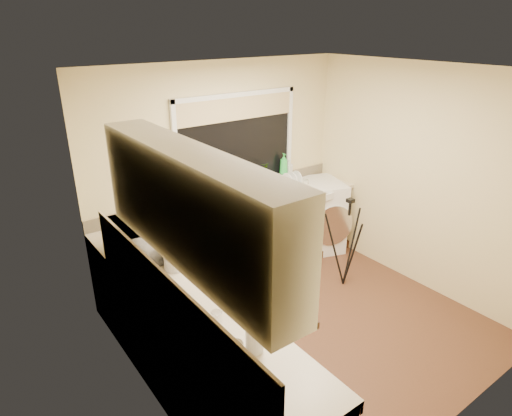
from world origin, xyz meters
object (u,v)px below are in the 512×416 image
(steel_jar, at_px, (217,319))
(microwave, at_px, (139,239))
(dish_rack, at_px, (293,187))
(soap_bottle_green, at_px, (284,164))
(kettle, at_px, (174,256))
(glass_jug, at_px, (255,339))
(tripod, at_px, (347,243))
(cup_back, at_px, (304,183))
(soap_bottle_clear, at_px, (289,167))
(plant_d, at_px, (260,171))
(plant_c, at_px, (243,175))
(plant_b, at_px, (224,178))
(laptop, at_px, (180,215))
(washing_machine, at_px, (315,216))
(cup_left, at_px, (236,349))

(steel_jar, distance_m, microwave, 1.25)
(dish_rack, bearing_deg, soap_bottle_green, 108.37)
(microwave, height_order, soap_bottle_green, soap_bottle_green)
(kettle, height_order, glass_jug, kettle)
(tripod, height_order, cup_back, tripod)
(glass_jug, bearing_deg, soap_bottle_clear, 45.75)
(kettle, bearing_deg, plant_d, 31.90)
(plant_c, distance_m, soap_bottle_clear, 0.71)
(plant_b, distance_m, cup_back, 1.11)
(kettle, height_order, soap_bottle_clear, soap_bottle_clear)
(laptop, relative_size, soap_bottle_green, 1.27)
(tripod, xyz_separation_m, microwave, (-2.20, 0.44, 0.53))
(kettle, relative_size, soap_bottle_clear, 1.39)
(laptop, relative_size, glass_jug, 2.02)
(laptop, bearing_deg, dish_rack, 8.98)
(washing_machine, xyz_separation_m, cup_back, (-0.17, 0.04, 0.48))
(kettle, relative_size, plant_c, 0.98)
(microwave, distance_m, plant_d, 1.94)
(dish_rack, relative_size, cup_left, 4.04)
(washing_machine, height_order, plant_c, plant_c)
(tripod, height_order, steel_jar, tripod)
(dish_rack, distance_m, plant_b, 0.93)
(dish_rack, distance_m, cup_back, 0.19)
(kettle, xyz_separation_m, microwave, (-0.14, 0.38, 0.04))
(plant_b, relative_size, soap_bottle_clear, 1.53)
(kettle, bearing_deg, steel_jar, -98.01)
(kettle, relative_size, plant_b, 0.90)
(cup_left, bearing_deg, plant_c, 54.16)
(laptop, relative_size, microwave, 0.59)
(washing_machine, xyz_separation_m, plant_d, (-0.72, 0.23, 0.69))
(plant_b, bearing_deg, plant_c, -2.59)
(plant_b, bearing_deg, washing_machine, -10.35)
(cup_left, bearing_deg, soap_bottle_clear, 43.80)
(kettle, height_order, tripod, kettle)
(kettle, relative_size, cup_back, 2.14)
(glass_jug, bearing_deg, tripod, 28.31)
(steel_jar, bearing_deg, microwave, 90.74)
(steel_jar, distance_m, cup_left, 0.31)
(microwave, relative_size, plant_c, 2.41)
(washing_machine, bearing_deg, dish_rack, -166.46)
(soap_bottle_green, bearing_deg, washing_machine, -29.52)
(cup_left, bearing_deg, laptop, 71.64)
(tripod, xyz_separation_m, soap_bottle_green, (-0.03, 1.09, 0.65))
(washing_machine, xyz_separation_m, cup_left, (-2.58, -1.98, 0.48))
(laptop, distance_m, steel_jar, 1.82)
(plant_b, relative_size, plant_d, 1.22)
(laptop, bearing_deg, microwave, -134.24)
(plant_b, xyz_separation_m, soap_bottle_clear, (0.96, -0.01, -0.04))
(kettle, relative_size, tripod, 0.22)
(laptop, xyz_separation_m, cup_left, (-0.67, -2.02, -0.01))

